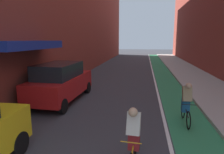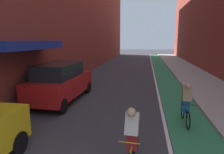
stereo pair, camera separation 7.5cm
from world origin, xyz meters
name	(u,v)px [view 1 (the left image)]	position (x,y,z in m)	size (l,w,h in m)	color
ground_plane	(130,73)	(0.00, 18.48, 0.00)	(98.91, 98.91, 0.00)	#38383D
bike_lane_paint	(161,71)	(3.09, 20.48, 0.00)	(1.60, 44.96, 0.00)	#2D8451
lane_divider_stripe	(152,70)	(2.19, 20.48, 0.00)	(0.12, 44.96, 0.00)	white
sidewalk_right	(186,71)	(5.50, 20.48, 0.07)	(3.22, 44.96, 0.14)	#A8A59E
building_facade_right	(215,8)	(8.31, 22.48, 6.37)	(2.40, 40.96, 12.74)	brown
parked_suv_red	(61,82)	(-2.84, 9.07, 1.02)	(1.99, 4.64, 1.98)	red
cyclist_lead	(134,134)	(1.14, 4.26, 0.84)	(0.48, 1.65, 1.58)	black
cyclist_mid	(186,103)	(2.94, 7.18, 0.81)	(0.48, 1.70, 1.60)	black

